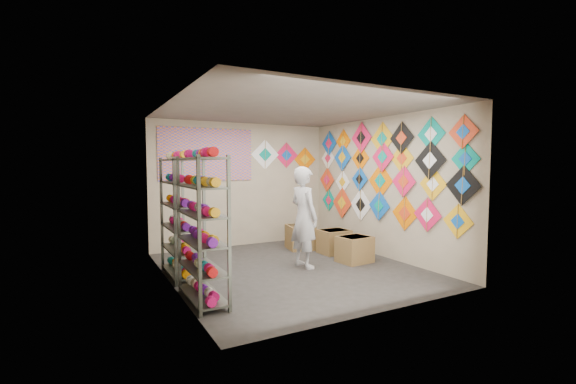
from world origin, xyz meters
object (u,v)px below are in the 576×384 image
carton_b (334,242)px  carton_c (300,237)px  shelf_rack_front (202,229)px  carton_a (354,249)px  shopkeeper (304,217)px  shelf_rack_back (180,217)px

carton_b → carton_c: size_ratio=1.00×
shelf_rack_front → carton_b: (3.11, 1.45, -0.71)m
shelf_rack_front → carton_b: shelf_rack_front is taller
carton_c → shelf_rack_front: bearing=-130.4°
carton_a → carton_c: (-0.32, 1.44, 0.01)m
shopkeeper → carton_a: 1.19m
carton_a → carton_b: carton_a is taller
shelf_rack_back → carton_c: (2.70, 0.83, -0.70)m
shelf_rack_back → carton_b: (3.11, 0.15, -0.71)m
shopkeeper → carton_c: size_ratio=3.04×
shopkeeper → carton_a: shopkeeper is taller
shelf_rack_back → shopkeeper: bearing=-12.9°
shopkeeper → carton_c: 1.59m
shelf_rack_front → carton_b: 3.50m
carton_a → shopkeeper: bearing=165.9°
shelf_rack_front → shelf_rack_back: (0.00, 1.30, 0.00)m
carton_a → carton_c: 1.48m
carton_c → carton_b: bearing=-47.6°
shelf_rack_front → carton_a: shelf_rack_front is taller
shelf_rack_back → carton_b: 3.19m
shelf_rack_front → shelf_rack_back: bearing=90.0°
carton_a → carton_b: (0.09, 0.77, -0.00)m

